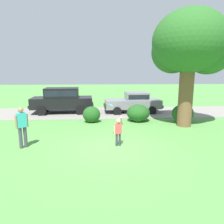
{
  "coord_description": "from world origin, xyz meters",
  "views": [
    {
      "loc": [
        -0.48,
        -8.53,
        3.23
      ],
      "look_at": [
        0.15,
        2.07,
        1.1
      ],
      "focal_mm": 33.56,
      "sensor_mm": 36.0,
      "label": 1
    }
  ],
  "objects_px": {
    "parked_sedan": "(134,101)",
    "frisbee": "(112,105)",
    "child_thrower": "(118,130)",
    "adult_onlooker": "(22,125)",
    "parked_suv": "(62,99)",
    "oak_tree_large": "(190,46)"
  },
  "relations": [
    {
      "from": "oak_tree_large",
      "to": "parked_sedan",
      "type": "xyz_separation_m",
      "value": [
        -2.43,
        4.07,
        -3.69
      ]
    },
    {
      "from": "oak_tree_large",
      "to": "child_thrower",
      "type": "relative_size",
      "value": 5.07
    },
    {
      "from": "adult_onlooker",
      "to": "frisbee",
      "type": "bearing_deg",
      "value": 13.95
    },
    {
      "from": "parked_sedan",
      "to": "parked_suv",
      "type": "distance_m",
      "value": 5.49
    },
    {
      "from": "parked_suv",
      "to": "adult_onlooker",
      "type": "distance_m",
      "value": 7.41
    },
    {
      "from": "parked_suv",
      "to": "adult_onlooker",
      "type": "xyz_separation_m",
      "value": [
        -0.39,
        -7.4,
        -0.09
      ]
    },
    {
      "from": "oak_tree_large",
      "to": "frisbee",
      "type": "xyz_separation_m",
      "value": [
        -4.52,
        -2.3,
        -2.91
      ]
    },
    {
      "from": "parked_sedan",
      "to": "adult_onlooker",
      "type": "distance_m",
      "value": 9.38
    },
    {
      "from": "oak_tree_large",
      "to": "parked_suv",
      "type": "xyz_separation_m",
      "value": [
        -7.91,
        4.15,
        -3.46
      ]
    },
    {
      "from": "parked_sedan",
      "to": "parked_suv",
      "type": "relative_size",
      "value": 0.93
    },
    {
      "from": "parked_sedan",
      "to": "frisbee",
      "type": "relative_size",
      "value": 15.87
    },
    {
      "from": "parked_sedan",
      "to": "child_thrower",
      "type": "relative_size",
      "value": 3.47
    },
    {
      "from": "parked_sedan",
      "to": "frisbee",
      "type": "xyz_separation_m",
      "value": [
        -2.09,
        -6.37,
        0.78
      ]
    },
    {
      "from": "oak_tree_large",
      "to": "frisbee",
      "type": "distance_m",
      "value": 5.84
    },
    {
      "from": "child_thrower",
      "to": "adult_onlooker",
      "type": "xyz_separation_m",
      "value": [
        -4.02,
        0.03,
        0.27
      ]
    },
    {
      "from": "oak_tree_large",
      "to": "adult_onlooker",
      "type": "height_order",
      "value": "oak_tree_large"
    },
    {
      "from": "parked_suv",
      "to": "frisbee",
      "type": "bearing_deg",
      "value": -62.23
    },
    {
      "from": "parked_sedan",
      "to": "frisbee",
      "type": "bearing_deg",
      "value": -108.15
    },
    {
      "from": "parked_sedan",
      "to": "child_thrower",
      "type": "xyz_separation_m",
      "value": [
        -1.86,
        -7.34,
        -0.13
      ]
    },
    {
      "from": "parked_sedan",
      "to": "adult_onlooker",
      "type": "height_order",
      "value": "adult_onlooker"
    },
    {
      "from": "adult_onlooker",
      "to": "parked_sedan",
      "type": "bearing_deg",
      "value": 51.2
    },
    {
      "from": "child_thrower",
      "to": "adult_onlooker",
      "type": "bearing_deg",
      "value": 179.63
    }
  ]
}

